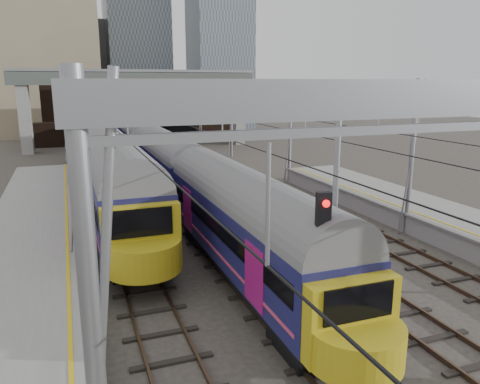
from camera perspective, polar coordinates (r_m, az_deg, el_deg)
name	(u,v)px	position (r m, az deg, el deg)	size (l,w,h in m)	color
ground	(363,335)	(15.97, 14.74, -16.52)	(160.00, 160.00, 0.00)	#38332D
platform_left	(15,340)	(15.61, -25.75, -15.89)	(4.32, 55.00, 1.12)	gray
tracks	(219,213)	(28.55, -2.63, -2.60)	(14.40, 80.00, 0.22)	#4C3828
overhead_line	(189,100)	(33.73, -6.18, 11.06)	(16.80, 80.00, 8.00)	gray
retaining_wall	(143,109)	(63.95, -11.74, 9.86)	(28.00, 2.75, 9.00)	black
overbridge	(138,87)	(57.79, -12.35, 12.41)	(28.00, 3.00, 9.25)	gray
city_skyline	(130,24)	(82.93, -13.30, 19.34)	(37.50, 27.50, 60.00)	tan
train_main	(148,149)	(39.93, -11.10, 5.18)	(2.62, 60.63, 4.57)	black
train_second	(104,158)	(34.27, -16.27, 3.98)	(3.00, 34.71, 5.10)	black
signal_near_left	(319,265)	(12.24, 9.56, -8.82)	(0.39, 0.48, 5.21)	black
equip_cover_a	(331,286)	(18.94, 11.08, -11.20)	(0.93, 0.65, 0.11)	#1A85C9
equip_cover_b	(286,220)	(27.10, 5.65, -3.47)	(0.81, 0.57, 0.10)	#1A85C9
equip_cover_c	(350,286)	(19.10, 13.28, -11.09)	(0.96, 0.68, 0.11)	#1A85C9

